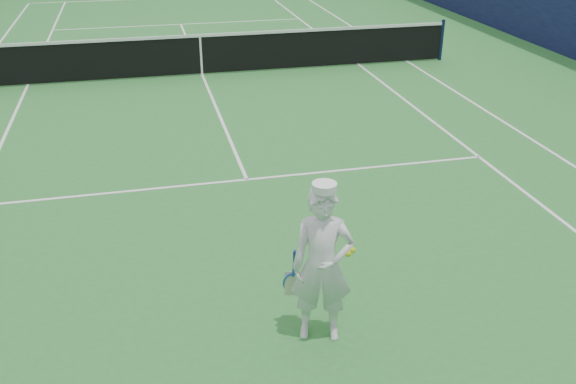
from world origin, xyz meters
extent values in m
plane|color=#2C7530|center=(0.00, 0.00, 0.00)|extent=(80.00, 80.00, 0.00)
cube|color=white|center=(5.49, 0.00, 0.00)|extent=(0.06, 23.83, 0.01)
cube|color=white|center=(-4.12, 0.00, 0.00)|extent=(0.06, 23.77, 0.01)
cube|color=white|center=(4.12, 0.00, 0.00)|extent=(0.06, 23.77, 0.01)
cube|color=white|center=(0.00, 6.40, 0.00)|extent=(8.23, 0.06, 0.01)
cube|color=white|center=(0.00, -6.40, 0.00)|extent=(8.23, 0.06, 0.01)
cube|color=white|center=(0.00, 0.00, 0.00)|extent=(0.06, 12.80, 0.01)
cylinder|color=#141E4C|center=(6.40, 0.00, 0.54)|extent=(0.09, 0.09, 1.07)
cube|color=black|center=(0.00, 0.00, 0.50)|extent=(12.79, 0.02, 0.92)
cube|color=white|center=(0.00, 0.00, 0.97)|extent=(12.79, 0.04, 0.07)
cube|color=white|center=(0.00, 0.00, 0.47)|extent=(0.05, 0.03, 0.94)
imported|color=white|center=(0.08, -10.44, 0.86)|extent=(0.71, 0.56, 1.72)
cylinder|color=white|center=(0.08, -10.44, 1.74)|extent=(0.24, 0.24, 0.08)
cube|color=white|center=(0.12, -10.31, 1.71)|extent=(0.20, 0.14, 0.02)
cylinder|color=navy|center=(-0.16, -10.29, 0.88)|extent=(0.06, 0.10, 0.22)
cube|color=#1D4EA1|center=(-0.16, -10.23, 0.70)|extent=(0.03, 0.03, 0.14)
torus|color=#1D4EA1|center=(-0.13, -10.17, 0.50)|extent=(0.31, 0.17, 0.29)
cube|color=beige|center=(-0.13, -10.17, 0.50)|extent=(0.21, 0.06, 0.30)
sphere|color=#C8D818|center=(0.36, -10.41, 0.94)|extent=(0.07, 0.07, 0.07)
sphere|color=#C8D818|center=(0.41, -10.40, 0.97)|extent=(0.07, 0.07, 0.07)
camera|label=1|loc=(-1.51, -15.69, 4.35)|focal=40.00mm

